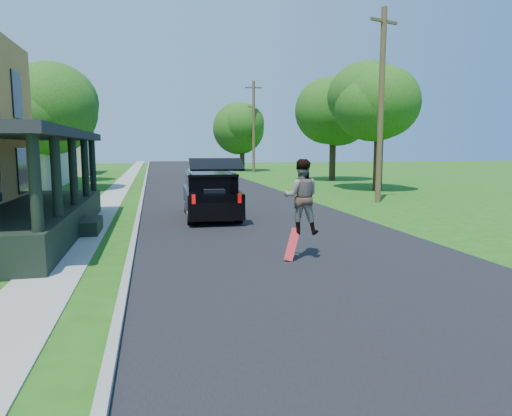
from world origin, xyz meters
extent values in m
plane|color=#205210|center=(0.00, 0.00, 0.00)|extent=(140.00, 140.00, 0.00)
cube|color=black|center=(0.00, 20.00, 0.00)|extent=(8.00, 120.00, 0.02)
cube|color=gray|center=(-4.05, 20.00, 0.00)|extent=(0.15, 120.00, 0.12)
cube|color=gray|center=(-5.60, 20.00, 0.00)|extent=(1.30, 120.00, 0.03)
cube|color=black|center=(-6.80, 6.00, 0.45)|extent=(2.40, 10.00, 0.90)
cube|color=black|center=(-6.80, 6.00, 3.00)|extent=(2.60, 10.30, 0.25)
cube|color=#B8B2A3|center=(-13.50, 40.00, 2.50)|extent=(8.00, 8.00, 5.00)
pyramid|color=black|center=(-13.50, 40.00, 7.20)|extent=(12.78, 12.78, 2.20)
cube|color=black|center=(-1.40, 8.25, 0.66)|extent=(2.03, 4.51, 0.86)
cube|color=black|center=(-1.39, 8.41, 1.34)|extent=(1.82, 2.81, 0.56)
cube|color=black|center=(-1.39, 8.41, 1.65)|extent=(1.86, 2.90, 0.08)
cube|color=black|center=(-1.48, 6.09, 2.07)|extent=(1.75, 0.98, 0.38)
cube|color=#333438|center=(-1.45, 6.92, 0.96)|extent=(0.73, 0.63, 0.45)
cube|color=silver|center=(-2.14, 8.43, 1.74)|extent=(0.15, 2.44, 0.06)
cube|color=silver|center=(-0.65, 8.38, 1.74)|extent=(0.15, 2.44, 0.06)
cube|color=#990505|center=(-2.23, 6.08, 0.96)|extent=(0.12, 0.06, 0.30)
cube|color=#990505|center=(-0.73, 6.03, 0.96)|extent=(0.12, 0.06, 0.30)
cylinder|color=black|center=(-2.16, 9.75, 0.34)|extent=(0.27, 0.69, 0.69)
cylinder|color=black|center=(-0.54, 9.69, 0.34)|extent=(0.27, 0.69, 0.69)
cylinder|color=black|center=(-2.26, 6.82, 0.34)|extent=(0.27, 0.69, 0.69)
cylinder|color=black|center=(-0.64, 6.76, 0.34)|extent=(0.27, 0.69, 0.69)
imported|color=black|center=(-0.14, 1.50, 1.47)|extent=(0.99, 0.86, 1.74)
cube|color=red|center=(-0.40, 1.30, 0.40)|extent=(0.44, 0.29, 0.76)
cylinder|color=black|center=(-10.11, 20.59, 1.41)|extent=(0.66, 0.66, 2.81)
sphere|color=#3E8222|center=(-10.11, 20.59, 4.54)|extent=(6.13, 6.13, 5.18)
sphere|color=#3E8222|center=(-9.78, 20.21, 5.69)|extent=(5.31, 5.31, 4.49)
sphere|color=#3E8222|center=(-10.52, 21.08, 5.12)|extent=(5.45, 5.45, 4.61)
cylinder|color=black|center=(-11.00, 29.33, 1.70)|extent=(0.61, 0.61, 3.39)
sphere|color=#3E8222|center=(-11.00, 29.33, 5.10)|extent=(5.97, 5.97, 5.14)
sphere|color=#3E8222|center=(-10.58, 29.12, 6.24)|extent=(5.17, 5.17, 4.45)
sphere|color=#3E8222|center=(-11.53, 29.62, 5.67)|extent=(5.31, 5.31, 4.57)
cylinder|color=black|center=(10.00, 17.12, 1.67)|extent=(0.70, 0.70, 3.34)
sphere|color=#3E8222|center=(10.00, 17.12, 4.93)|extent=(6.06, 6.06, 4.78)
sphere|color=#3E8222|center=(10.47, 16.97, 5.99)|extent=(5.25, 5.25, 4.14)
sphere|color=#3E8222|center=(9.40, 17.34, 5.46)|extent=(5.39, 5.39, 4.25)
cylinder|color=black|center=(10.45, 25.50, 1.55)|extent=(0.55, 0.55, 3.10)
sphere|color=#3E8222|center=(10.45, 25.50, 4.73)|extent=(5.45, 5.45, 4.89)
sphere|color=#3E8222|center=(10.83, 25.28, 5.81)|extent=(4.72, 4.72, 4.24)
sphere|color=#3E8222|center=(9.97, 25.80, 5.27)|extent=(4.84, 4.84, 4.34)
cylinder|color=black|center=(6.30, 41.49, 1.56)|extent=(0.58, 0.58, 3.12)
sphere|color=#3E8222|center=(6.30, 41.49, 4.88)|extent=(5.83, 5.83, 5.31)
sphere|color=#3E8222|center=(6.65, 41.17, 6.06)|extent=(5.05, 5.05, 4.60)
sphere|color=#3E8222|center=(5.87, 41.91, 5.47)|extent=(5.18, 5.18, 4.72)
cylinder|color=#4D3924|center=(7.00, 11.32, 4.47)|extent=(0.34, 0.34, 8.93)
cube|color=#4D3924|center=(7.00, 11.32, 8.32)|extent=(1.60, 0.64, 0.12)
cylinder|color=#4D3924|center=(7.00, 38.79, 4.72)|extent=(0.30, 0.30, 9.44)
cube|color=#4D3924|center=(7.00, 38.79, 8.77)|extent=(1.80, 0.20, 0.14)
camera|label=1|loc=(-3.49, -8.53, 2.61)|focal=32.00mm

